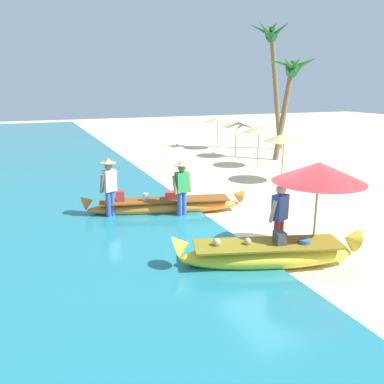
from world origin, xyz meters
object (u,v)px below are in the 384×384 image
person_tourist_customer (279,215)px  patio_umbrella_large (319,173)px  boat_orange_midground (164,206)px  person_vendor_assistant (109,185)px  palm_tree_tall_inland (272,48)px  person_vendor_hatted (182,186)px  palm_tree_leaning_seaward (291,75)px  boat_yellow_foreground (267,254)px

person_tourist_customer → patio_umbrella_large: (0.66, -0.39, 0.98)m
boat_orange_midground → person_vendor_assistant: 1.74m
person_vendor_assistant → palm_tree_tall_inland: palm_tree_tall_inland is taller
boat_orange_midground → person_vendor_assistant: bearing=176.1°
person_vendor_hatted → palm_tree_leaning_seaward: size_ratio=0.32×
patio_umbrella_large → person_vendor_hatted: bearing=117.7°
person_tourist_customer → palm_tree_leaning_seaward: palm_tree_leaning_seaward is taller
boat_yellow_foreground → person_tourist_customer: 1.04m
person_vendor_hatted → person_vendor_assistant: 2.01m
boat_orange_midground → patio_umbrella_large: (2.13, -4.04, 1.62)m
boat_yellow_foreground → person_tourist_customer: (0.65, 0.56, 0.59)m
boat_yellow_foreground → palm_tree_tall_inland: palm_tree_tall_inland is taller
person_vendor_hatted → patio_umbrella_large: size_ratio=0.80×
person_vendor_assistant → patio_umbrella_large: 5.62m
person_vendor_hatted → patio_umbrella_large: 3.99m
patio_umbrella_large → palm_tree_tall_inland: bearing=60.7°
boat_orange_midground → palm_tree_leaning_seaward: 11.61m
person_tourist_customer → palm_tree_leaning_seaward: (7.40, 10.01, 3.32)m
boat_yellow_foreground → palm_tree_tall_inland: 17.28m
person_vendor_assistant → palm_tree_leaning_seaward: palm_tree_leaning_seaward is taller
boat_yellow_foreground → palm_tree_leaning_seaward: (8.05, 10.57, 3.92)m
boat_yellow_foreground → palm_tree_tall_inland: bearing=57.0°
person_vendor_hatted → person_tourist_customer: size_ratio=1.06×
person_vendor_assistant → palm_tree_leaning_seaward: bearing=31.0°
person_tourist_customer → patio_umbrella_large: 1.25m
boat_orange_midground → person_tourist_customer: size_ratio=2.99×
boat_orange_midground → palm_tree_leaning_seaward: (8.87, 6.36, 3.96)m
person_tourist_customer → palm_tree_leaning_seaward: size_ratio=0.30×
boat_yellow_foreground → person_vendor_assistant: 4.98m
person_vendor_hatted → palm_tree_leaning_seaward: 11.48m
person_tourist_customer → person_vendor_assistant: bearing=129.0°
person_vendor_hatted → person_tourist_customer: 3.26m
boat_orange_midground → person_vendor_hatted: bearing=-61.3°
person_tourist_customer → boat_orange_midground: bearing=112.0°
boat_yellow_foreground → person_vendor_assistant: bearing=118.9°
palm_tree_tall_inland → palm_tree_leaning_seaward: size_ratio=1.39×
boat_orange_midground → person_vendor_hatted: (0.32, -0.59, 0.71)m
person_vendor_hatted → person_tourist_customer: (1.14, -3.05, -0.08)m
boat_yellow_foreground → person_vendor_assistant: size_ratio=2.22×
boat_yellow_foreground → boat_orange_midground: 4.29m
person_tourist_customer → palm_tree_tall_inland: 16.31m
boat_orange_midground → person_vendor_assistant: person_vendor_assistant is taller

